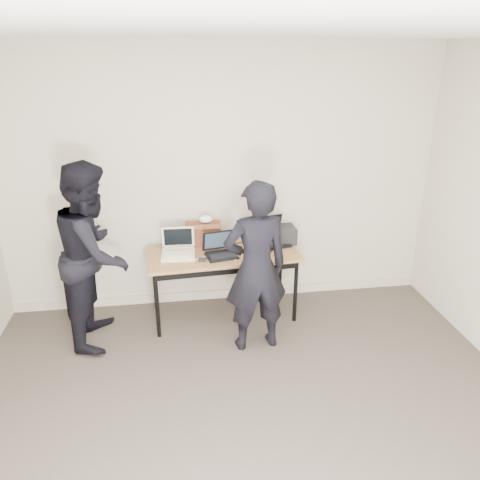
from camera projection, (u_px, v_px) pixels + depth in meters
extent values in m
cube|color=#433A33|center=(259.00, 456.00, 3.25)|extent=(4.50, 4.50, 0.05)
cube|color=white|center=(267.00, 21.00, 2.22)|extent=(4.50, 4.50, 0.05)
cube|color=#BBB19C|center=(221.00, 180.00, 4.82)|extent=(4.50, 0.05, 2.70)
cube|color=olive|center=(223.00, 254.00, 4.69)|extent=(1.54, 0.75, 0.03)
cylinder|color=black|center=(157.00, 306.00, 4.45)|extent=(0.04, 0.04, 0.68)
cylinder|color=black|center=(295.00, 291.00, 4.72)|extent=(0.04, 0.04, 0.68)
cylinder|color=black|center=(155.00, 281.00, 4.93)|extent=(0.04, 0.04, 0.68)
cylinder|color=black|center=(280.00, 269.00, 5.20)|extent=(0.04, 0.04, 0.68)
cube|color=black|center=(228.00, 271.00, 4.45)|extent=(1.40, 0.12, 0.06)
cube|color=beige|center=(178.00, 255.00, 4.57)|extent=(0.34, 0.28, 0.04)
cube|color=silver|center=(178.00, 254.00, 4.54)|extent=(0.27, 0.16, 0.01)
cube|color=beige|center=(178.00, 237.00, 4.67)|extent=(0.32, 0.07, 0.22)
cube|color=black|center=(178.00, 237.00, 4.66)|extent=(0.28, 0.05, 0.18)
cube|color=beige|center=(179.00, 248.00, 4.69)|extent=(0.29, 0.03, 0.02)
cube|color=black|center=(222.00, 256.00, 4.57)|extent=(0.33, 0.28, 0.02)
cube|color=black|center=(222.00, 256.00, 4.54)|extent=(0.26, 0.17, 0.01)
cube|color=black|center=(217.00, 240.00, 4.65)|extent=(0.30, 0.12, 0.21)
cube|color=#26333F|center=(217.00, 240.00, 4.64)|extent=(0.26, 0.10, 0.17)
cube|color=black|center=(218.00, 251.00, 4.67)|extent=(0.26, 0.07, 0.01)
cube|color=black|center=(270.00, 244.00, 4.85)|extent=(0.42, 0.34, 0.02)
cube|color=black|center=(272.00, 244.00, 4.82)|extent=(0.33, 0.21, 0.01)
cube|color=black|center=(264.00, 226.00, 4.96)|extent=(0.39, 0.17, 0.25)
cube|color=black|center=(264.00, 226.00, 4.95)|extent=(0.33, 0.13, 0.20)
cube|color=black|center=(265.00, 238.00, 4.97)|extent=(0.33, 0.09, 0.02)
cube|color=#5A2C17|center=(203.00, 234.00, 4.81)|extent=(0.37, 0.18, 0.24)
cube|color=#5A2C17|center=(203.00, 227.00, 4.72)|extent=(0.36, 0.09, 0.07)
cube|color=#5A2C17|center=(219.00, 235.00, 4.83)|extent=(0.02, 0.10, 0.02)
ellipsoid|color=white|center=(206.00, 219.00, 4.75)|extent=(0.14, 0.11, 0.08)
cube|color=black|center=(281.00, 235.00, 4.90)|extent=(0.30, 0.25, 0.17)
cube|color=black|center=(202.00, 260.00, 4.48)|extent=(0.08, 0.05, 0.03)
cube|color=silver|center=(201.00, 258.00, 4.54)|extent=(0.25, 0.14, 0.01)
cube|color=black|center=(180.00, 255.00, 4.62)|extent=(0.25, 0.23, 0.01)
cube|color=black|center=(274.00, 249.00, 4.75)|extent=(0.16, 0.22, 0.01)
cube|color=black|center=(253.00, 251.00, 4.69)|extent=(0.30, 0.16, 0.01)
cube|color=black|center=(238.00, 243.00, 4.89)|extent=(0.25, 0.03, 0.01)
cube|color=silver|center=(224.00, 257.00, 4.56)|extent=(0.20, 0.16, 0.01)
imported|color=black|center=(256.00, 268.00, 4.15)|extent=(0.63, 0.46, 1.61)
imported|color=black|center=(94.00, 254.00, 4.29)|extent=(0.70, 0.88, 1.73)
cube|color=#BCB49C|center=(223.00, 293.00, 5.28)|extent=(4.50, 0.03, 0.10)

